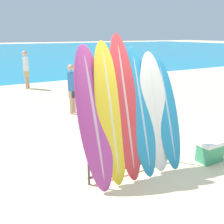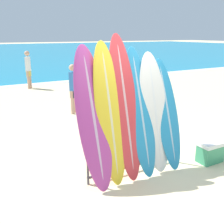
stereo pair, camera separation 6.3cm
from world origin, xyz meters
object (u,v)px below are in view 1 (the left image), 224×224
at_px(surfboard_slot_3, 141,112).
at_px(person_mid_beach, 26,68).
at_px(surfboard_slot_2, 126,108).
at_px(cooler_box, 210,151).
at_px(surfboard_slot_4, 155,112).
at_px(surfboard_slot_1, 110,114).
at_px(surfboard_rack, 134,147).
at_px(surfboard_slot_5, 167,114).
at_px(person_near_water, 72,87).
at_px(surfboard_slot_0, 94,118).

bearing_deg(surfboard_slot_3, person_mid_beach, 91.14).
xyz_separation_m(surfboard_slot_2, person_mid_beach, (0.13, 8.79, -0.30)).
bearing_deg(cooler_box, surfboard_slot_4, 160.04).
bearing_deg(surfboard_slot_2, surfboard_slot_1, -176.37).
height_order(surfboard_rack, surfboard_slot_3, surfboard_slot_3).
height_order(surfboard_rack, surfboard_slot_1, surfboard_slot_1).
height_order(surfboard_slot_1, surfboard_slot_5, surfboard_slot_1).
height_order(surfboard_slot_2, surfboard_slot_4, surfboard_slot_2).
distance_m(surfboard_slot_5, person_mid_beach, 8.88).
distance_m(surfboard_slot_1, person_mid_beach, 8.82).
xyz_separation_m(surfboard_slot_4, person_mid_beach, (-0.48, 8.83, -0.14)).
height_order(surfboard_slot_2, surfboard_slot_5, surfboard_slot_2).
bearing_deg(person_mid_beach, surfboard_slot_5, -139.12).
relative_size(surfboard_slot_4, cooler_box, 4.34).
height_order(surfboard_slot_2, surfboard_slot_3, surfboard_slot_2).
bearing_deg(surfboard_slot_1, person_near_water, 78.18).
distance_m(surfboard_slot_2, surfboard_slot_3, 0.33).
bearing_deg(surfboard_slot_1, surfboard_rack, -4.33).
xyz_separation_m(surfboard_slot_0, surfboard_slot_4, (1.21, -0.03, -0.08)).
bearing_deg(surfboard_slot_5, surfboard_slot_0, 178.09).
distance_m(surfboard_slot_5, person_near_water, 4.08).
bearing_deg(surfboard_slot_0, surfboard_slot_3, -1.01).
bearing_deg(surfboard_slot_5, surfboard_rack, 179.91).
xyz_separation_m(surfboard_slot_2, surfboard_slot_4, (0.61, -0.04, -0.16)).
bearing_deg(surfboard_slot_0, cooler_box, -10.67).
bearing_deg(person_near_water, surfboard_slot_2, -135.25).
bearing_deg(surfboard_slot_2, person_mid_beach, 89.13).
distance_m(surfboard_slot_0, surfboard_slot_2, 0.61).
height_order(surfboard_slot_2, person_mid_beach, surfboard_slot_2).
distance_m(person_mid_beach, cooler_box, 9.40).
xyz_separation_m(surfboard_slot_4, cooler_box, (1.11, -0.40, -0.87)).
height_order(surfboard_slot_0, surfboard_slot_4, surfboard_slot_0).
bearing_deg(surfboard_rack, cooler_box, -13.93).
relative_size(person_mid_beach, cooler_box, 3.46).
xyz_separation_m(surfboard_slot_1, surfboard_slot_2, (0.31, 0.02, 0.06)).
height_order(person_near_water, person_mid_beach, person_mid_beach).
xyz_separation_m(surfboard_slot_0, surfboard_slot_5, (1.49, -0.05, -0.14)).
bearing_deg(surfboard_slot_3, surfboard_slot_4, -3.55).
bearing_deg(surfboard_slot_2, person_near_water, 82.41).
distance_m(surfboard_slot_1, surfboard_slot_2, 0.31).
height_order(surfboard_slot_4, cooler_box, surfboard_slot_4).
bearing_deg(person_mid_beach, surfboard_slot_4, -140.90).
height_order(surfboard_rack, cooler_box, surfboard_rack).
bearing_deg(surfboard_slot_4, surfboard_slot_1, 178.70).
relative_size(surfboard_slot_4, person_near_water, 1.38).
distance_m(surfboard_slot_0, surfboard_slot_5, 1.50).
height_order(surfboard_slot_4, person_mid_beach, surfboard_slot_4).
bearing_deg(surfboard_slot_2, surfboard_slot_4, -3.79).
xyz_separation_m(surfboard_slot_5, cooler_box, (0.83, -0.39, -0.80)).
bearing_deg(surfboard_slot_0, surfboard_slot_1, -2.69).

